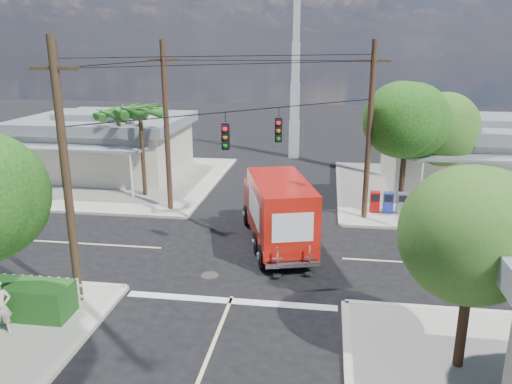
# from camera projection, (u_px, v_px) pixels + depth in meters

# --- Properties ---
(ground) EXTENTS (120.00, 120.00, 0.00)m
(ground) POSITION_uv_depth(u_px,v_px,m) (249.00, 253.00, 21.70)
(ground) COLOR black
(ground) RESTS_ON ground
(sidewalk_ne) EXTENTS (14.12, 14.12, 0.14)m
(sidewalk_ne) POSITION_uv_depth(u_px,v_px,m) (452.00, 192.00, 30.52)
(sidewalk_ne) COLOR #9C978D
(sidewalk_ne) RESTS_ON ground
(sidewalk_nw) EXTENTS (14.12, 14.12, 0.14)m
(sidewalk_nw) POSITION_uv_depth(u_px,v_px,m) (115.00, 179.00, 33.52)
(sidewalk_nw) COLOR #9C978D
(sidewalk_nw) RESTS_ON ground
(road_markings) EXTENTS (32.00, 32.00, 0.01)m
(road_markings) POSITION_uv_depth(u_px,v_px,m) (244.00, 267.00, 20.30)
(road_markings) COLOR beige
(road_markings) RESTS_ON ground
(building_ne) EXTENTS (11.80, 10.20, 4.50)m
(building_ne) POSITION_uv_depth(u_px,v_px,m) (480.00, 154.00, 30.70)
(building_ne) COLOR beige
(building_ne) RESTS_ON sidewalk_ne
(building_nw) EXTENTS (10.80, 10.20, 4.30)m
(building_nw) POSITION_uv_depth(u_px,v_px,m) (107.00, 143.00, 34.58)
(building_nw) COLOR beige
(building_nw) RESTS_ON sidewalk_nw
(radio_tower) EXTENTS (0.80, 0.80, 17.00)m
(radio_tower) POSITION_uv_depth(u_px,v_px,m) (295.00, 87.00, 39.06)
(radio_tower) COLOR silver
(radio_tower) RESTS_ON ground
(tree_ne_front) EXTENTS (4.21, 4.14, 6.66)m
(tree_ne_front) POSITION_uv_depth(u_px,v_px,m) (407.00, 125.00, 25.80)
(tree_ne_front) COLOR #422D1C
(tree_ne_front) RESTS_ON sidewalk_ne
(tree_ne_back) EXTENTS (3.77, 3.66, 5.82)m
(tree_ne_back) POSITION_uv_depth(u_px,v_px,m) (448.00, 130.00, 27.69)
(tree_ne_back) COLOR #422D1C
(tree_ne_back) RESTS_ON sidewalk_ne
(tree_se) EXTENTS (3.67, 3.54, 5.62)m
(tree_se) POSITION_uv_depth(u_px,v_px,m) (475.00, 234.00, 12.72)
(tree_se) COLOR #422D1C
(tree_se) RESTS_ON sidewalk_se
(palm_nw_front) EXTENTS (3.01, 3.08, 5.59)m
(palm_nw_front) POSITION_uv_depth(u_px,v_px,m) (140.00, 112.00, 28.46)
(palm_nw_front) COLOR #422D1C
(palm_nw_front) RESTS_ON sidewalk_nw
(palm_nw_back) EXTENTS (3.01, 3.08, 5.19)m
(palm_nw_back) POSITION_uv_depth(u_px,v_px,m) (118.00, 115.00, 30.26)
(palm_nw_back) COLOR #422D1C
(palm_nw_back) RESTS_ON sidewalk_nw
(utility_poles) EXTENTS (12.00, 10.68, 9.00)m
(utility_poles) POSITION_uv_depth(u_px,v_px,m) (219.00, 140.00, 22.14)
(utility_poles) COLOR #473321
(utility_poles) RESTS_ON ground
(picket_fence) EXTENTS (5.94, 0.06, 1.00)m
(picket_fence) POSITION_uv_depth(u_px,v_px,m) (2.00, 286.00, 17.27)
(picket_fence) COLOR silver
(picket_fence) RESTS_ON sidewalk_sw
(vending_boxes) EXTENTS (1.90, 0.50, 1.10)m
(vending_boxes) POSITION_uv_depth(u_px,v_px,m) (388.00, 202.00, 26.50)
(vending_boxes) COLOR #AC0F0C
(vending_boxes) RESTS_ON sidewalk_ne
(delivery_truck) EXTENTS (4.07, 7.59, 3.15)m
(delivery_truck) POSITION_uv_depth(u_px,v_px,m) (277.00, 210.00, 22.31)
(delivery_truck) COLOR black
(delivery_truck) RESTS_ON ground
(pedestrian) EXTENTS (0.77, 0.74, 1.77)m
(pedestrian) POSITION_uv_depth(u_px,v_px,m) (0.00, 307.00, 15.14)
(pedestrian) COLOR beige
(pedestrian) RESTS_ON sidewalk_sw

